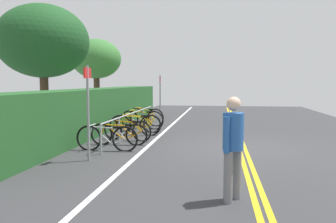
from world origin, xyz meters
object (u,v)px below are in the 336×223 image
pedestrian (233,142)px  sign_post_far (160,94)px  bicycle_2 (127,130)px  bicycle_3 (135,125)px  tree_far_right (96,59)px  bike_rack (132,118)px  bicycle_0 (107,138)px  bicycle_5 (142,120)px  sign_post_near (88,104)px  bicycle_6 (146,117)px  bicycle_4 (138,123)px  bicycle_1 (119,134)px  tree_mid (43,42)px

pedestrian → sign_post_far: size_ratio=0.75×
bicycle_2 → sign_post_far: sign_post_far is taller
sign_post_far → bicycle_3: bearing=178.4°
pedestrian → tree_far_right: tree_far_right is taller
bike_rack → bicycle_0: bearing=179.7°
bicycle_2 → bicycle_5: 2.77m
bicycle_2 → sign_post_far: bearing=-1.7°
bicycle_2 → sign_post_near: size_ratio=0.75×
bicycle_0 → sign_post_far: sign_post_far is taller
bicycle_6 → tree_far_right: size_ratio=0.40×
tree_far_right → bicycle_4: bearing=-147.7°
bicycle_3 → tree_far_right: tree_far_right is taller
bicycle_4 → bicycle_3: bearing=-173.0°
bicycle_5 → bicycle_2: bearing=-177.4°
bicycle_0 → bicycle_4: (3.63, -0.02, -0.01)m
bike_rack → bicycle_1: 1.86m
bicycle_5 → tree_far_right: bearing=36.5°
bicycle_3 → bicycle_4: bearing=7.0°
bicycle_4 → sign_post_near: (-4.86, 0.06, 1.02)m
bike_rack → bicycle_2: size_ratio=3.95×
bicycle_1 → sign_post_near: bearing=177.1°
tree_far_right → sign_post_far: bearing=-119.8°
bicycle_0 → sign_post_near: 1.59m
bicycle_2 → sign_post_near: (-3.00, 0.13, 1.02)m
bicycle_0 → pedestrian: (-3.61, -3.20, 0.59)m
bicycle_2 → bicycle_3: 0.96m
bicycle_0 → sign_post_far: 7.24m
sign_post_far → tree_far_right: size_ratio=0.52×
bicycle_6 → sign_post_far: (1.56, -0.35, 0.93)m
bicycle_1 → pedestrian: pedestrian is taller
bike_rack → bicycle_1: bike_rack is taller
bicycle_6 → bicycle_0: bearing=-179.0°
bicycle_1 → tree_far_right: tree_far_right is taller
tree_mid → bicycle_2: bearing=-112.8°
bicycle_3 → sign_post_near: 4.08m
bicycle_6 → tree_far_right: bearing=42.9°
tree_mid → bicycle_6: bearing=-55.1°
bicycle_2 → tree_mid: size_ratio=0.36×
bicycle_3 → bicycle_5: size_ratio=0.98×
bicycle_5 → tree_mid: size_ratio=0.38×
bike_rack → bicycle_6: 2.86m
bicycle_6 → sign_post_near: sign_post_near is taller
bicycle_6 → bicycle_3: bearing=-175.4°
tree_mid → bicycle_0: bearing=-133.3°
sign_post_near → tree_far_right: size_ratio=0.54×
sign_post_far → tree_far_right: tree_far_right is taller
bicycle_4 → sign_post_far: size_ratio=0.82×
bicycle_3 → sign_post_far: 4.54m
bicycle_2 → sign_post_far: (5.40, -0.16, 0.98)m
bicycle_5 → tree_far_right: tree_far_right is taller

